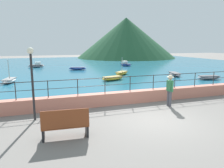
# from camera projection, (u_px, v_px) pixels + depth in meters

# --- Properties ---
(ground_plane) EXTENTS (120.00, 120.00, 0.00)m
(ground_plane) POSITION_uv_depth(u_px,v_px,m) (158.00, 121.00, 9.67)
(ground_plane) COLOR slate
(promenade_wall) EXTENTS (20.00, 0.56, 0.70)m
(promenade_wall) POSITION_uv_depth(u_px,v_px,m) (130.00, 97.00, 12.58)
(promenade_wall) COLOR tan
(promenade_wall) RESTS_ON ground
(railing) EXTENTS (18.44, 0.04, 0.90)m
(railing) POSITION_uv_depth(u_px,v_px,m) (130.00, 81.00, 12.41)
(railing) COLOR #282623
(railing) RESTS_ON promenade_wall
(lake_water) EXTENTS (64.00, 44.32, 0.06)m
(lake_water) POSITION_uv_depth(u_px,v_px,m) (72.00, 66.00, 33.68)
(lake_water) COLOR #236B89
(lake_water) RESTS_ON ground
(hill_main) EXTENTS (24.30, 24.30, 9.80)m
(hill_main) POSITION_uv_depth(u_px,v_px,m) (126.00, 38.00, 53.05)
(hill_main) COLOR #1E4C2D
(hill_main) RESTS_ON ground
(bench_main) EXTENTS (1.74, 0.68, 1.13)m
(bench_main) POSITION_uv_depth(u_px,v_px,m) (65.00, 124.00, 7.76)
(bench_main) COLOR brown
(bench_main) RESTS_ON ground
(person_walking) EXTENTS (0.38, 0.57, 1.75)m
(person_walking) POSITION_uv_depth(u_px,v_px,m) (170.00, 89.00, 11.83)
(person_walking) COLOR #4C4C56
(person_walking) RESTS_ON ground
(lamp_post) EXTENTS (0.28, 0.28, 3.28)m
(lamp_post) POSITION_uv_depth(u_px,v_px,m) (32.00, 72.00, 9.40)
(lamp_post) COLOR #232326
(lamp_post) RESTS_ON ground
(boat_0) EXTENTS (2.46, 1.54, 0.36)m
(boat_0) POSITION_uv_depth(u_px,v_px,m) (78.00, 68.00, 28.19)
(boat_0) COLOR #2D4C9E
(boat_0) RESTS_ON lake_water
(boat_1) EXTENTS (1.37, 2.44, 2.01)m
(boat_1) POSITION_uv_depth(u_px,v_px,m) (9.00, 80.00, 18.84)
(boat_1) COLOR white
(boat_1) RESTS_ON lake_water
(boat_2) EXTENTS (2.46, 1.53, 0.36)m
(boat_2) POSITION_uv_depth(u_px,v_px,m) (112.00, 78.00, 20.13)
(boat_2) COLOR gold
(boat_2) RESTS_ON lake_water
(boat_3) EXTENTS (2.37, 1.08, 0.76)m
(boat_3) POSITION_uv_depth(u_px,v_px,m) (37.00, 65.00, 31.37)
(boat_3) COLOR gray
(boat_3) RESTS_ON lake_water
(boat_4) EXTENTS (1.38, 2.44, 0.36)m
(boat_4) POSITION_uv_depth(u_px,v_px,m) (175.00, 74.00, 22.85)
(boat_4) COLOR gray
(boat_4) RESTS_ON lake_water
(boat_5) EXTENTS (2.43, 1.32, 0.36)m
(boat_5) POSITION_uv_depth(u_px,v_px,m) (209.00, 77.00, 20.61)
(boat_5) COLOR gray
(boat_5) RESTS_ON lake_water
(boat_6) EXTENTS (2.28, 2.25, 1.94)m
(boat_6) POSITION_uv_depth(u_px,v_px,m) (122.00, 73.00, 23.66)
(boat_6) COLOR gold
(boat_6) RESTS_ON lake_water
(boat_7) EXTENTS (1.54, 2.46, 0.76)m
(boat_7) POSITION_uv_depth(u_px,v_px,m) (125.00, 64.00, 33.18)
(boat_7) COLOR #2D4C9E
(boat_7) RESTS_ON lake_water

